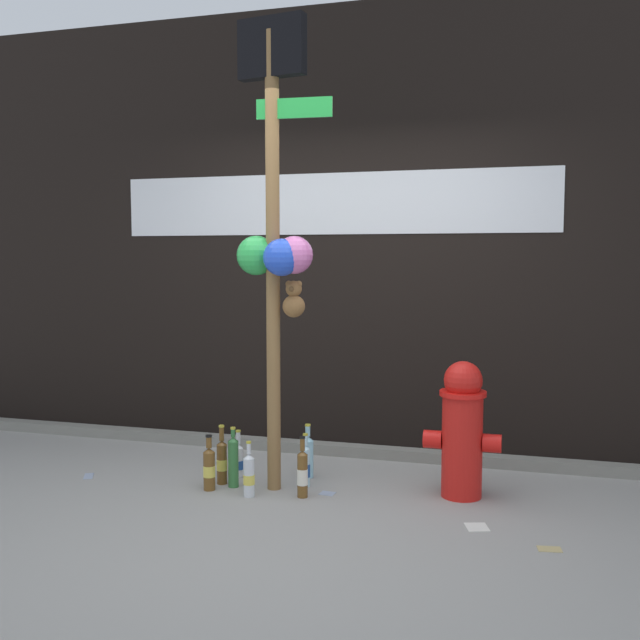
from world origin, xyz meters
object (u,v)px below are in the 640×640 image
at_px(bottle_2, 249,475).
at_px(bottle_5, 302,473).
at_px(bottle_1, 209,468).
at_px(bottle_7, 238,460).
at_px(fire_hydrant, 462,429).
at_px(bottle_4, 305,465).
at_px(memorial_post, 275,226).
at_px(bottle_6, 308,455).
at_px(bottle_0, 233,461).
at_px(bottle_3, 222,461).

height_order(bottle_2, bottle_5, bottle_5).
xyz_separation_m(bottle_1, bottle_7, (0.07, 0.31, -0.03)).
height_order(fire_hydrant, bottle_4, fire_hydrant).
bearing_deg(memorial_post, bottle_1, -164.82).
height_order(bottle_2, bottle_6, bottle_6).
bearing_deg(bottle_2, bottle_0, 138.49).
bearing_deg(bottle_1, bottle_0, 39.57).
relative_size(memorial_post, bottle_7, 9.20).
distance_m(bottle_3, bottle_7, 0.18).
bearing_deg(bottle_6, bottle_7, -165.75).
xyz_separation_m(memorial_post, bottle_5, (0.20, -0.08, -1.52)).
bearing_deg(bottle_7, memorial_post, -30.33).
height_order(fire_hydrant, bottle_0, fire_hydrant).
relative_size(bottle_2, bottle_4, 1.00).
relative_size(bottle_1, bottle_3, 0.91).
xyz_separation_m(bottle_2, bottle_5, (0.32, 0.08, 0.02)).
relative_size(memorial_post, bottle_4, 8.47).
xyz_separation_m(bottle_0, bottle_6, (0.40, 0.33, -0.02)).
distance_m(bottle_0, bottle_3, 0.10).
xyz_separation_m(bottle_5, bottle_6, (-0.09, 0.40, 0.00)).
xyz_separation_m(bottle_5, bottle_7, (-0.54, 0.28, -0.03)).
xyz_separation_m(bottle_2, bottle_4, (0.28, 0.29, 0.00)).
bearing_deg(fire_hydrant, bottle_2, -163.97).
xyz_separation_m(bottle_4, bottle_6, (-0.04, 0.19, 0.01)).
xyz_separation_m(memorial_post, fire_hydrant, (1.14, 0.21, -1.24)).
distance_m(fire_hydrant, bottle_6, 1.07).
bearing_deg(bottle_1, bottle_5, 2.97).
distance_m(memorial_post, bottle_2, 1.55).
relative_size(bottle_3, bottle_7, 1.22).
bearing_deg(bottle_5, bottle_1, -177.03).
height_order(bottle_5, bottle_6, bottle_5).
bearing_deg(bottle_2, bottle_6, 63.60).
distance_m(memorial_post, bottle_1, 1.58).
bearing_deg(bottle_4, bottle_2, -133.83).
bearing_deg(bottle_4, memorial_post, -139.25).
distance_m(bottle_4, bottle_6, 0.19).
bearing_deg(bottle_3, bottle_1, -100.87).
xyz_separation_m(memorial_post, bottle_6, (0.11, 0.32, -1.52)).
height_order(fire_hydrant, bottle_7, fire_hydrant).
bearing_deg(bottle_7, fire_hydrant, 0.16).
height_order(bottle_0, bottle_4, bottle_0).
relative_size(bottle_3, bottle_5, 1.02).
bearing_deg(bottle_2, bottle_5, 13.46).
bearing_deg(bottle_0, memorial_post, 2.14).
bearing_deg(bottle_6, memorial_post, -109.19).
height_order(bottle_5, bottle_7, bottle_5).
relative_size(bottle_2, bottle_6, 0.96).
height_order(bottle_0, bottle_5, bottle_0).
height_order(bottle_2, bottle_7, bottle_2).
bearing_deg(fire_hydrant, bottle_0, -171.40).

